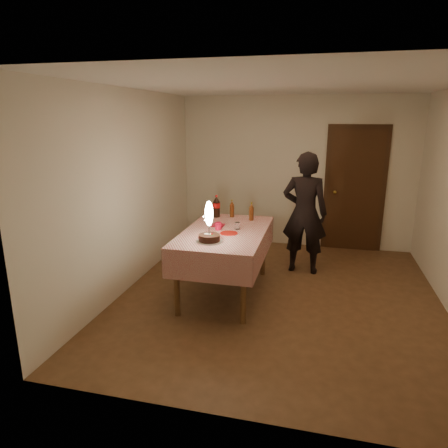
# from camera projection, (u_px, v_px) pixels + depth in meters

# --- Properties ---
(ground) EXTENTS (4.00, 4.50, 0.01)m
(ground) POSITION_uv_depth(u_px,v_px,m) (279.00, 296.00, 5.16)
(ground) COLOR brown
(ground) RESTS_ON ground
(room_shell) EXTENTS (4.04, 4.54, 2.62)m
(room_shell) POSITION_uv_depth(u_px,v_px,m) (287.00, 168.00, 4.79)
(room_shell) COLOR beige
(room_shell) RESTS_ON ground
(dining_table) EXTENTS (1.02, 1.72, 0.85)m
(dining_table) POSITION_uv_depth(u_px,v_px,m) (225.00, 239.00, 5.08)
(dining_table) COLOR brown
(dining_table) RESTS_ON ground
(birthday_cake) EXTENTS (0.31, 0.31, 0.48)m
(birthday_cake) POSITION_uv_depth(u_px,v_px,m) (209.00, 230.00, 4.59)
(birthday_cake) COLOR white
(birthday_cake) RESTS_ON dining_table
(red_plate) EXTENTS (0.22, 0.22, 0.01)m
(red_plate) POSITION_uv_depth(u_px,v_px,m) (229.00, 233.00, 4.93)
(red_plate) COLOR red
(red_plate) RESTS_ON dining_table
(red_cup) EXTENTS (0.08, 0.08, 0.10)m
(red_cup) POSITION_uv_depth(u_px,v_px,m) (218.00, 226.00, 5.07)
(red_cup) COLOR red
(red_cup) RESTS_ON dining_table
(clear_cup) EXTENTS (0.07, 0.07, 0.09)m
(clear_cup) POSITION_uv_depth(u_px,v_px,m) (237.00, 226.00, 5.11)
(clear_cup) COLOR white
(clear_cup) RESTS_ON dining_table
(napkin_stack) EXTENTS (0.15, 0.15, 0.02)m
(napkin_stack) POSITION_uv_depth(u_px,v_px,m) (218.00, 225.00, 5.26)
(napkin_stack) COLOR #B11429
(napkin_stack) RESTS_ON dining_table
(cola_bottle) EXTENTS (0.10, 0.10, 0.32)m
(cola_bottle) POSITION_uv_depth(u_px,v_px,m) (216.00, 206.00, 5.70)
(cola_bottle) COLOR black
(cola_bottle) RESTS_ON dining_table
(amber_bottle_left) EXTENTS (0.06, 0.06, 0.25)m
(amber_bottle_left) POSITION_uv_depth(u_px,v_px,m) (232.00, 209.00, 5.70)
(amber_bottle_left) COLOR #54260E
(amber_bottle_left) RESTS_ON dining_table
(amber_bottle_right) EXTENTS (0.06, 0.06, 0.25)m
(amber_bottle_right) POSITION_uv_depth(u_px,v_px,m) (251.00, 212.00, 5.52)
(amber_bottle_right) COLOR #54260E
(amber_bottle_right) RESTS_ON dining_table
(photographer) EXTENTS (0.68, 0.49, 1.78)m
(photographer) POSITION_uv_depth(u_px,v_px,m) (305.00, 213.00, 5.78)
(photographer) COLOR black
(photographer) RESTS_ON ground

